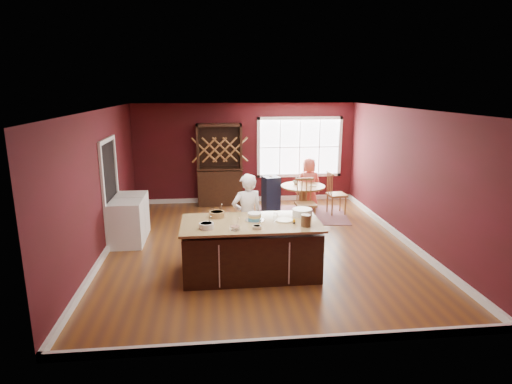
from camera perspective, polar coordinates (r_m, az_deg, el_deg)
The scene contains 28 objects.
room_shell at distance 8.30m, azimuth 0.54°, elevation 1.61°, with size 7.00×7.00×7.00m.
window at distance 11.89m, azimuth 5.83°, elevation 5.97°, with size 2.36×0.10×1.66m, color white, non-canonical shape.
doorway at distance 9.13m, azimuth -18.78°, elevation -0.10°, with size 0.08×1.26×2.13m, color white, non-canonical shape.
kitchen_island at distance 7.30m, azimuth -0.68°, elevation -7.61°, with size 2.31×1.21×0.92m.
dining_table at distance 10.62m, azimuth 6.25°, elevation -0.28°, with size 1.09×1.09×0.75m.
baker at distance 7.85m, azimuth -1.19°, elevation -3.26°, with size 0.58×0.38×1.60m, color white.
layer_cake at distance 7.19m, azimuth -0.19°, elevation -3.32°, with size 0.32×0.32×0.13m, color white, non-canonical shape.
bowl_blue at distance 6.84m, azimuth -6.62°, elevation -4.50°, with size 0.23×0.23×0.09m, color white.
bowl_yellow at distance 7.41m, azimuth -5.23°, elevation -2.99°, with size 0.27×0.27×0.10m, color #A2854E.
bowl_pink at distance 6.74m, azimuth -2.80°, elevation -4.82°, with size 0.17×0.17×0.06m, color silver.
bowl_olive at distance 6.78m, azimuth 0.11°, elevation -4.73°, with size 0.14×0.14×0.05m, color silver.
drinking_glass at distance 7.17m, azimuth 2.62°, elevation -3.33°, with size 0.07×0.07×0.14m, color silver.
dinner_plate at distance 7.21m, azimuth 3.80°, elevation -3.77°, with size 0.29×0.29×0.02m, color beige.
white_tub at distance 7.52m, azimuth 6.18°, elevation -2.69°, with size 0.34×0.34×0.12m, color silver.
stoneware_crock at distance 6.94m, azimuth 6.67°, elevation -3.79°, with size 0.16×0.16×0.19m, color brown.
toy_figurine at distance 7.05m, azimuth 5.10°, elevation -3.92°, with size 0.05×0.05×0.08m, color #FFB307, non-canonical shape.
rug at distance 10.76m, azimuth 6.17°, elevation -3.01°, with size 2.17×1.68×0.01m, color brown.
chair_east at distance 10.86m, azimuth 10.72°, elevation -0.10°, with size 0.45×0.43×1.08m, color brown, non-canonical shape.
chair_south at distance 9.86m, azimuth 6.65°, elevation -1.35°, with size 0.46×0.43×1.08m, color brown, non-canonical shape.
chair_north at distance 11.48m, azimuth 6.82°, elevation 0.37°, with size 0.38×0.37×0.91m, color #9A5630, non-canonical shape.
seated_woman at distance 11.13m, azimuth 7.02°, elevation 1.08°, with size 0.66×0.43×1.35m, color #E55E4D.
high_chair at distance 10.86m, azimuth 2.01°, elevation -0.20°, with size 0.39×0.39×0.96m, color black, non-canonical shape.
toddler at distance 10.76m, azimuth 1.98°, elevation 1.49°, with size 0.18×0.14×0.26m, color #8CA5BF, non-canonical shape.
table_plate at distance 10.56m, azimuth 7.49°, elevation 0.85°, with size 0.21×0.21×0.02m, color beige.
table_cup at distance 10.72m, azimuth 5.31°, elevation 1.32°, with size 0.12×0.12×0.10m, color silver.
hutch at distance 11.46m, azimuth -4.87°, elevation 3.62°, with size 1.19×0.49×2.18m, color #36200E.
washer at distance 8.91m, azimuth -16.85°, elevation -4.09°, with size 0.63×0.61×0.91m, color white.
dryer at distance 9.51m, azimuth -16.17°, elevation -2.92°, with size 0.63×0.61×0.91m, color silver.
Camera 1 is at (-0.94, -8.06, 3.10)m, focal length 30.00 mm.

